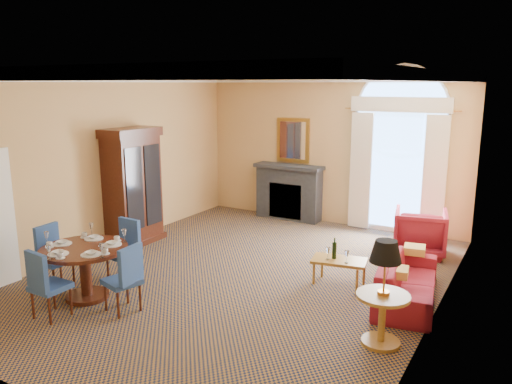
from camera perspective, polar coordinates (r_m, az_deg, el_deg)
The scene contains 12 objects.
ground at distance 8.22m, azimuth -1.77°, elevation -9.53°, with size 7.50×7.50×0.00m, color #131D3E.
room_envelope at distance 8.24m, azimuth 0.44°, elevation 8.49°, with size 6.04×7.52×3.45m.
armoire at distance 9.88m, azimuth -13.92°, elevation 0.39°, with size 0.64×1.14×2.24m.
dining_table at distance 7.62m, azimuth -18.99°, elevation -7.37°, with size 1.23×1.23×0.97m.
dining_chair_north at distance 8.21m, azimuth -14.63°, elevation -5.92°, with size 0.48×0.48×0.96m.
dining_chair_south at distance 7.14m, azimuth -23.05°, elevation -9.31°, with size 0.45×0.46×0.96m.
dining_chair_east at distance 7.00m, azimuth -14.61°, elevation -9.12°, with size 0.52×0.52×0.96m.
dining_chair_west at distance 8.26m, azimuth -22.30°, elevation -6.35°, with size 0.47×0.46×0.96m.
sofa at distance 7.59m, azimuth 16.88°, elevation -9.65°, with size 1.97×0.77×0.57m, color maroon.
armchair at distance 9.58m, azimuth 18.24°, elevation -4.34°, with size 0.89×0.92×0.84m, color maroon.
coffee_table at distance 7.83m, azimuth 9.43°, elevation -7.76°, with size 0.90×0.61×0.75m.
side_table at distance 6.10m, azimuth 14.44°, elevation -9.76°, with size 0.63×0.63×1.27m.
Camera 1 is at (4.05, -6.47, 3.06)m, focal length 35.00 mm.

